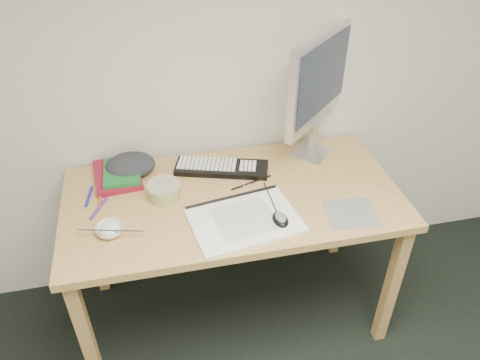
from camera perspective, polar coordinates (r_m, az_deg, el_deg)
The scene contains 18 objects.
desk at distance 2.01m, azimuth -0.85°, elevation -3.69°, with size 1.40×0.70×0.75m.
mousepad at distance 1.91m, azimuth 13.40°, elevation -3.95°, with size 0.20×0.18×0.00m, color slate.
sketchpad at distance 1.83m, azimuth 0.54°, elevation -4.88°, with size 0.41×0.29×0.01m, color white.
keyboard at distance 2.09m, azimuth -2.25°, elevation 1.48°, with size 0.41×0.13×0.02m, color black.
monitor at distance 2.07m, azimuth 9.68°, elevation 11.76°, with size 0.39×0.37×0.58m.
mouse at distance 1.81m, azimuth 4.96°, elevation -4.57°, with size 0.06×0.09×0.03m, color black.
rice_bowl at distance 1.83m, azimuth -15.56°, elevation -5.91°, with size 0.11×0.11×0.03m, color white.
chopsticks at distance 1.80m, azimuth -15.51°, elevation -5.95°, with size 0.02×0.02×0.24m, color #BBBBBD.
fruit_tub at distance 1.95m, azimuth -9.23°, elevation -1.34°, with size 0.14×0.14×0.07m, color #DDD74E.
book_red at distance 2.12m, azimuth -14.71°, elevation 0.60°, with size 0.19×0.26×0.03m, color maroon.
book_green at distance 2.09m, azimuth -14.20°, elevation 1.01°, with size 0.15×0.21×0.02m, color #196629.
cloth_lump at distance 2.12m, azimuth -13.23°, elevation 1.73°, with size 0.18×0.15×0.08m, color #282A30.
pencil_pink at distance 2.02m, azimuth -1.14°, elevation -0.29°, with size 0.01×0.01×0.16m, color pink.
pencil_tan at distance 2.01m, azimuth -1.86°, elevation -0.45°, with size 0.01×0.01×0.18m, color tan.
pencil_black at distance 2.02m, azimuth 1.39°, elevation -0.31°, with size 0.01×0.01×0.20m, color black.
marker_blue at distance 2.04m, azimuth -17.94°, elevation -1.91°, with size 0.01×0.01×0.13m, color #1F1C9B.
marker_orange at distance 2.01m, azimuth -16.70°, elevation -2.16°, with size 0.01×0.01×0.13m, color #C65317.
marker_purple at distance 1.96m, azimuth -16.84°, elevation -3.30°, with size 0.01×0.01×0.14m, color #5B2382.
Camera 1 is at (-0.39, -0.07, 1.96)m, focal length 35.00 mm.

